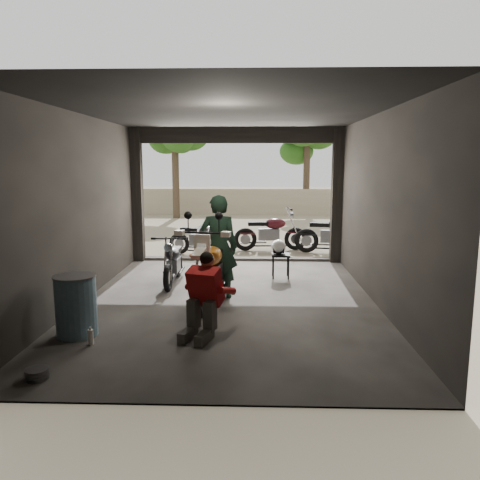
# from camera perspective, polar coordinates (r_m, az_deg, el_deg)

# --- Properties ---
(ground) EXTENTS (80.00, 80.00, 0.00)m
(ground) POSITION_cam_1_polar(r_m,az_deg,el_deg) (8.14, -1.39, -7.61)
(ground) COLOR #7A6D56
(ground) RESTS_ON ground
(garage) EXTENTS (7.00, 7.13, 3.20)m
(garage) POSITION_cam_1_polar(r_m,az_deg,el_deg) (8.41, -1.22, 1.85)
(garage) COLOR #2D2B28
(garage) RESTS_ON ground
(boundary_wall) EXTENTS (18.00, 0.30, 1.20)m
(boundary_wall) POSITION_cam_1_polar(r_m,az_deg,el_deg) (21.85, 0.69, 4.69)
(boundary_wall) COLOR gray
(boundary_wall) RESTS_ON ground
(tree_left) EXTENTS (2.20, 2.20, 5.60)m
(tree_left) POSITION_cam_1_polar(r_m,az_deg,el_deg) (20.63, -7.99, 13.74)
(tree_left) COLOR #382B1E
(tree_left) RESTS_ON ground
(tree_right) EXTENTS (2.20, 2.20, 5.00)m
(tree_right) POSITION_cam_1_polar(r_m,az_deg,el_deg) (21.93, 8.21, 12.35)
(tree_right) COLOR #382B1E
(tree_right) RESTS_ON ground
(main_bike) EXTENTS (1.14, 2.13, 1.35)m
(main_bike) POSITION_cam_1_polar(r_m,az_deg,el_deg) (7.94, -3.34, -3.02)
(main_bike) COLOR beige
(main_bike) RESTS_ON ground
(left_bike) EXTENTS (0.61, 1.48, 1.00)m
(left_bike) POSITION_cam_1_polar(r_m,az_deg,el_deg) (9.34, -8.15, -2.33)
(left_bike) COLOR black
(left_bike) RESTS_ON ground
(outside_bike_a) EXTENTS (1.68, 1.03, 1.06)m
(outside_bike_a) POSITION_cam_1_polar(r_m,az_deg,el_deg) (12.13, -4.74, 0.58)
(outside_bike_a) COLOR black
(outside_bike_a) RESTS_ON ground
(outside_bike_b) EXTENTS (1.80, 0.87, 1.18)m
(outside_bike_b) POSITION_cam_1_polar(r_m,az_deg,el_deg) (12.81, 3.76, 1.32)
(outside_bike_b) COLOR #4B121A
(outside_bike_b) RESTS_ON ground
(outside_bike_c) EXTENTS (1.90, 1.06, 1.22)m
(outside_bike_c) POSITION_cam_1_polar(r_m,az_deg,el_deg) (12.57, 11.38, 1.08)
(outside_bike_c) COLOR black
(outside_bike_c) RESTS_ON ground
(rider) EXTENTS (0.70, 0.49, 1.84)m
(rider) POSITION_cam_1_polar(r_m,az_deg,el_deg) (8.21, -2.62, -0.86)
(rider) COLOR black
(rider) RESTS_ON ground
(mechanic) EXTENTS (0.80, 0.93, 1.13)m
(mechanic) POSITION_cam_1_polar(r_m,az_deg,el_deg) (6.42, -4.70, -7.04)
(mechanic) COLOR red
(mechanic) RESTS_ON ground
(stool) EXTENTS (0.37, 0.37, 0.52)m
(stool) POSITION_cam_1_polar(r_m,az_deg,el_deg) (9.72, 4.98, -2.14)
(stool) COLOR black
(stool) RESTS_ON ground
(helmet) EXTENTS (0.31, 0.32, 0.29)m
(helmet) POSITION_cam_1_polar(r_m,az_deg,el_deg) (9.73, 4.71, -0.80)
(helmet) COLOR white
(helmet) RESTS_ON stool
(oil_drum) EXTENTS (0.68, 0.68, 0.86)m
(oil_drum) POSITION_cam_1_polar(r_m,az_deg,el_deg) (6.85, -19.34, -7.68)
(oil_drum) COLOR #456475
(oil_drum) RESTS_ON ground
(sign_post) EXTENTS (0.80, 0.08, 2.40)m
(sign_post) POSITION_cam_1_polar(r_m,az_deg,el_deg) (12.62, 13.36, 5.67)
(sign_post) COLOR black
(sign_post) RESTS_ON ground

